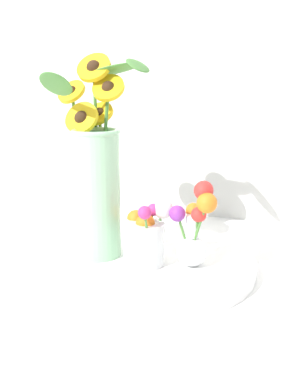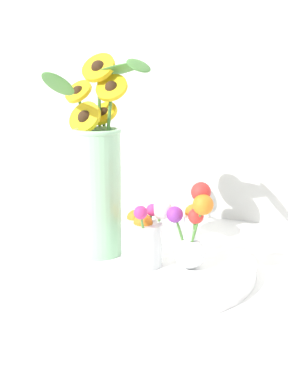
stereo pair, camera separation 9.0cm
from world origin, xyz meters
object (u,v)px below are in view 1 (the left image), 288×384
at_px(vase_bulb_right, 194,229).
at_px(mason_jar_sunflowers, 96,173).
at_px(vase_small_center, 145,236).
at_px(serving_tray, 144,262).

bearing_deg(vase_bulb_right, mason_jar_sunflowers, 177.01).
relative_size(vase_small_center, vase_bulb_right, 0.75).
bearing_deg(serving_tray, mason_jar_sunflowers, -175.94).
height_order(mason_jar_sunflowers, vase_small_center, mason_jar_sunflowers).
relative_size(serving_tray, vase_small_center, 3.48).
height_order(serving_tray, vase_bulb_right, vase_bulb_right).
bearing_deg(vase_bulb_right, serving_tray, 170.51).
distance_m(serving_tray, mason_jar_sunflowers, 0.21).
bearing_deg(vase_small_center, serving_tray, 111.71).
xyz_separation_m(vase_small_center, vase_bulb_right, (0.10, 0.01, 0.02)).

